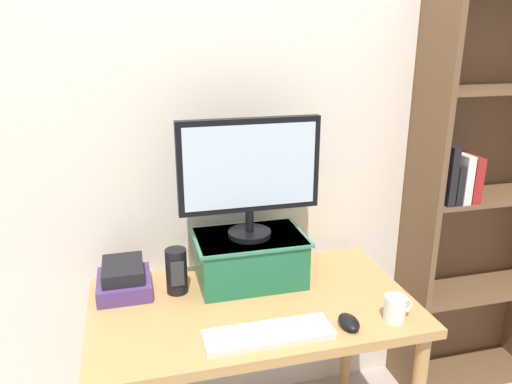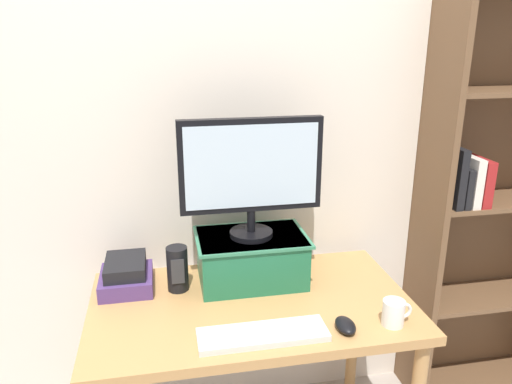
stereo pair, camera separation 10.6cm
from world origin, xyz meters
TOP-DOWN VIEW (x-y plane):
  - back_wall at (0.00, 0.45)m, footprint 7.00×0.08m
  - desk at (0.00, 0.00)m, footprint 1.18×0.68m
  - bookshelf_unit at (1.18, 0.30)m, footprint 0.73×0.28m
  - riser_box at (0.03, 0.16)m, footprint 0.43×0.29m
  - computer_monitor at (0.03, 0.16)m, footprint 0.54×0.17m
  - keyboard at (-0.01, -0.23)m, footprint 0.43×0.13m
  - computer_mouse at (0.27, -0.24)m, footprint 0.06×0.10m
  - book_stack at (-0.46, 0.20)m, footprint 0.20×0.23m
  - coffee_mug at (0.45, -0.24)m, footprint 0.11×0.08m
  - desk_speaker at (-0.26, 0.14)m, footprint 0.08×0.08m

SIDE VIEW (x-z plane):
  - desk at x=0.00m, z-range 0.28..1.04m
  - keyboard at x=-0.01m, z-range 0.75..0.78m
  - computer_mouse at x=0.27m, z-range 0.75..0.79m
  - coffee_mug at x=0.45m, z-range 0.75..0.84m
  - book_stack at x=-0.46m, z-range 0.75..0.86m
  - desk_speaker at x=-0.26m, z-range 0.75..0.93m
  - riser_box at x=0.03m, z-range 0.76..0.95m
  - bookshelf_unit at x=1.18m, z-range 0.01..1.95m
  - computer_monitor at x=0.03m, z-range 0.98..1.44m
  - back_wall at x=0.00m, z-range 0.00..2.60m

